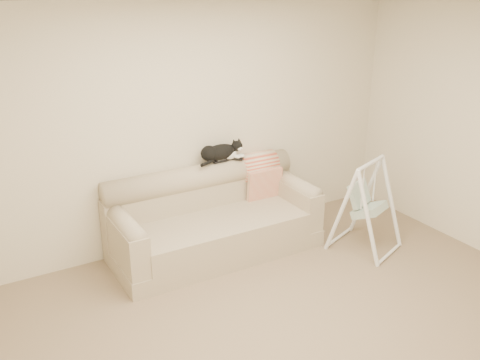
{
  "coord_description": "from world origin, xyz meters",
  "views": [
    {
      "loc": [
        -2.33,
        -2.99,
        2.8
      ],
      "look_at": [
        0.15,
        1.27,
        0.9
      ],
      "focal_mm": 40.0,
      "sensor_mm": 36.0,
      "label": 1
    }
  ],
  "objects_px": {
    "remote_a": "(221,161)",
    "remote_b": "(235,159)",
    "tuxedo_cat": "(220,152)",
    "baby_swing": "(366,205)",
    "sofa": "(212,220)"
  },
  "relations": [
    {
      "from": "remote_b",
      "to": "remote_a",
      "type": "bearing_deg",
      "value": 178.38
    },
    {
      "from": "remote_b",
      "to": "tuxedo_cat",
      "type": "bearing_deg",
      "value": 174.39
    },
    {
      "from": "sofa",
      "to": "baby_swing",
      "type": "relative_size",
      "value": 2.19
    },
    {
      "from": "remote_b",
      "to": "tuxedo_cat",
      "type": "xyz_separation_m",
      "value": [
        -0.17,
        0.02,
        0.1
      ]
    },
    {
      "from": "remote_b",
      "to": "baby_swing",
      "type": "bearing_deg",
      "value": -44.18
    },
    {
      "from": "sofa",
      "to": "remote_a",
      "type": "height_order",
      "value": "remote_a"
    },
    {
      "from": "remote_a",
      "to": "baby_swing",
      "type": "relative_size",
      "value": 0.18
    },
    {
      "from": "remote_a",
      "to": "remote_b",
      "type": "bearing_deg",
      "value": -1.62
    },
    {
      "from": "sofa",
      "to": "remote_b",
      "type": "distance_m",
      "value": 0.73
    },
    {
      "from": "baby_swing",
      "to": "sofa",
      "type": "bearing_deg",
      "value": 151.75
    },
    {
      "from": "remote_b",
      "to": "sofa",
      "type": "bearing_deg",
      "value": -151.1
    },
    {
      "from": "remote_a",
      "to": "tuxedo_cat",
      "type": "bearing_deg",
      "value": 76.57
    },
    {
      "from": "remote_a",
      "to": "remote_b",
      "type": "height_order",
      "value": "remote_a"
    },
    {
      "from": "tuxedo_cat",
      "to": "baby_swing",
      "type": "bearing_deg",
      "value": -40.26
    },
    {
      "from": "sofa",
      "to": "tuxedo_cat",
      "type": "distance_m",
      "value": 0.74
    }
  ]
}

